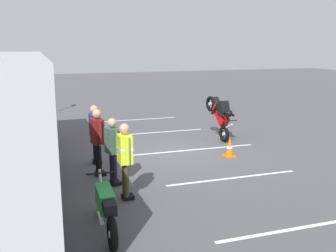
# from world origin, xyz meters

# --- Properties ---
(ground_plane) EXTENTS (80.00, 80.00, 0.00)m
(ground_plane) POSITION_xyz_m (0.00, 0.00, 0.00)
(ground_plane) COLOR #4C4C51
(spectator_far_left) EXTENTS (0.57, 0.32, 1.77)m
(spectator_far_left) POSITION_xyz_m (-3.35, 2.50, 1.06)
(spectator_far_left) COLOR #473823
(spectator_far_left) RESTS_ON ground_plane
(spectator_left) EXTENTS (0.58, 0.37, 1.72)m
(spectator_left) POSITION_xyz_m (-2.35, 2.56, 1.02)
(spectator_left) COLOR black
(spectator_left) RESTS_ON ground_plane
(spectator_centre) EXTENTS (0.58, 0.35, 1.82)m
(spectator_centre) POSITION_xyz_m (-1.50, 2.77, 1.09)
(spectator_centre) COLOR black
(spectator_centre) RESTS_ON ground_plane
(spectator_right) EXTENTS (0.57, 0.32, 1.76)m
(spectator_right) POSITION_xyz_m (-0.37, 2.66, 1.05)
(spectator_right) COLOR black
(spectator_right) RESTS_ON ground_plane
(parked_motorcycle_silver) EXTENTS (2.05, 0.58, 0.99)m
(parked_motorcycle_silver) POSITION_xyz_m (-4.75, 3.24, 0.48)
(parked_motorcycle_silver) COLOR black
(parked_motorcycle_silver) RESTS_ON ground_plane
(stunt_motorcycle) EXTENTS (2.03, 0.58, 1.69)m
(stunt_motorcycle) POSITION_xyz_m (0.96, -2.22, 1.00)
(stunt_motorcycle) COLOR black
(stunt_motorcycle) RESTS_ON ground_plane
(traffic_cone) EXTENTS (0.34, 0.34, 0.63)m
(traffic_cone) POSITION_xyz_m (-1.11, -1.46, 0.30)
(traffic_cone) COLOR orange
(traffic_cone) RESTS_ON ground_plane
(bay_line_a) EXTENTS (0.25, 4.09, 0.01)m
(bay_line_a) POSITION_xyz_m (-5.94, -0.52, 0.00)
(bay_line_a) COLOR white
(bay_line_a) RESTS_ON ground_plane
(bay_line_b) EXTENTS (0.24, 3.75, 0.01)m
(bay_line_b) POSITION_xyz_m (-2.95, -0.52, 0.00)
(bay_line_b) COLOR white
(bay_line_b) RESTS_ON ground_plane
(bay_line_c) EXTENTS (0.28, 4.82, 0.01)m
(bay_line_c) POSITION_xyz_m (0.03, -0.52, 0.00)
(bay_line_c) COLOR white
(bay_line_c) RESTS_ON ground_plane
(bay_line_d) EXTENTS (0.24, 3.70, 0.01)m
(bay_line_d) POSITION_xyz_m (3.01, -0.52, 0.00)
(bay_line_d) COLOR white
(bay_line_d) RESTS_ON ground_plane
(bay_line_e) EXTENTS (0.24, 3.69, 0.01)m
(bay_line_e) POSITION_xyz_m (6.00, -0.52, 0.00)
(bay_line_e) COLOR white
(bay_line_e) RESTS_ON ground_plane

